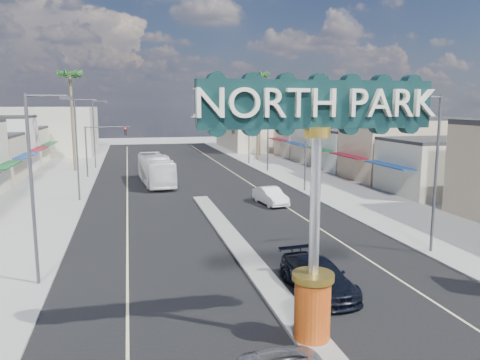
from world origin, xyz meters
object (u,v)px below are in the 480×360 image
traffic_signal_left (102,141)px  streetlight_r_far (248,129)px  streetlight_l_mid (79,144)px  streetlight_r_mid (304,140)px  car_parked_right (270,196)px  palm_right_mid (258,90)px  suv_right (318,276)px  palm_left_far (70,80)px  streetlight_l_near (35,180)px  city_bus (156,170)px  streetlight_l_far (95,131)px  gateway_sign (316,181)px  palm_right_far (260,80)px  streetlight_r_near (434,166)px  traffic_signal_right (254,138)px

traffic_signal_left → streetlight_r_far: streetlight_r_far is taller
streetlight_l_mid → streetlight_r_mid: size_ratio=1.00×
streetlight_r_mid → car_parked_right: (-4.93, -5.06, -4.33)m
streetlight_r_far → palm_right_mid: bearing=57.3°
suv_right → car_parked_right: suv_right is taller
palm_right_mid → suv_right: 51.94m
traffic_signal_left → palm_right_mid: bearing=28.4°
palm_left_far → streetlight_l_near: bearing=-86.3°
car_parked_right → city_bus: city_bus is taller
suv_right → city_bus: 32.08m
streetlight_r_mid → streetlight_l_far: bearing=133.5°
gateway_sign → city_bus: 36.26m
streetlight_l_far → streetlight_r_far: (20.87, 0.00, 0.00)m
streetlight_l_near → palm_right_mid: palm_right_mid is taller
streetlight_l_near → streetlight_r_far: 46.90m
palm_right_far → palm_left_far: bearing=-156.8°
streetlight_l_far → suv_right: streetlight_l_far is taller
traffic_signal_left → palm_left_far: bearing=122.4°
traffic_signal_left → streetlight_l_far: size_ratio=0.67×
suv_right → car_parked_right: (3.50, 18.74, -0.01)m
streetlight_l_near → palm_left_far: size_ratio=0.69×
traffic_signal_left → car_parked_right: bearing=-52.4°
streetlight_r_near → car_parked_right: size_ratio=2.00×
traffic_signal_left → suv_right: (11.18, -37.79, -3.52)m
streetlight_l_far → streetlight_r_mid: (20.87, -22.00, 0.00)m
traffic_signal_right → streetlight_r_far: 8.14m
streetlight_l_far → gateway_sign: bearing=-78.2°
traffic_signal_left → palm_left_far: size_ratio=0.46×
streetlight_r_mid → palm_left_far: size_ratio=0.69×
streetlight_r_near → streetlight_r_mid: size_ratio=1.00×
gateway_sign → traffic_signal_left: gateway_sign is taller
traffic_signal_left → palm_right_far: (24.18, 18.01, 8.11)m
gateway_sign → streetlight_r_far: (10.43, 50.02, -0.86)m
streetlight_l_near → palm_right_mid: (23.43, 46.00, 5.54)m
streetlight_l_near → streetlight_l_far: size_ratio=1.00×
streetlight_l_far → palm_right_mid: bearing=9.7°
car_parked_right → streetlight_r_near: bearing=-79.5°
streetlight_l_near → suv_right: size_ratio=1.73×
traffic_signal_right → city_bus: (-12.66, -6.19, -2.70)m
traffic_signal_right → streetlight_l_mid: bearing=-144.5°
traffic_signal_right → streetlight_r_near: (1.25, -33.99, 0.79)m
streetlight_l_mid → streetlight_l_far: 22.00m
streetlight_l_mid → traffic_signal_right: bearing=35.5°
streetlight_r_near → car_parked_right: 16.32m
palm_right_mid → palm_right_far: 6.57m
traffic_signal_right → palm_right_far: bearing=72.1°
streetlight_r_mid → palm_right_mid: bearing=84.4°
streetlight_r_near → palm_right_mid: (2.57, 46.00, 5.54)m
gateway_sign → palm_right_mid: 55.76m
gateway_sign → traffic_signal_left: size_ratio=1.53×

